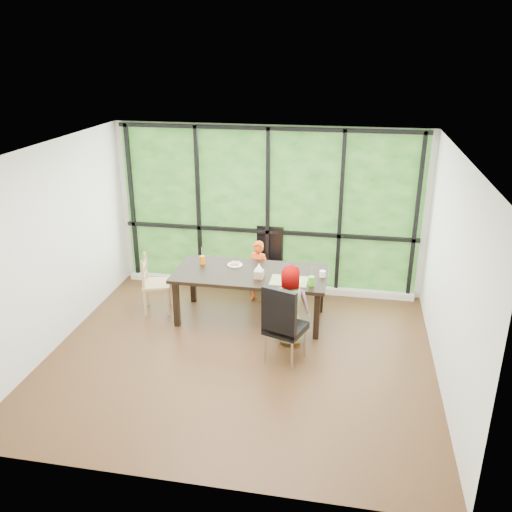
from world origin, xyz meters
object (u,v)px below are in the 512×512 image
plate_near (293,281)px  green_cup (311,281)px  chair_window_leather (265,261)px  orange_cup (202,260)px  child_older (290,305)px  dining_table (251,296)px  child_toddler (258,272)px  chair_end_beech (157,284)px  plate_far (235,265)px  chair_interior_leather (286,323)px  white_mug (323,274)px  tissue_box (259,274)px

plate_near → green_cup: green_cup is taller
chair_window_leather → orange_cup: chair_window_leather is taller
child_older → plate_near: size_ratio=4.64×
dining_table → plate_near: 0.77m
dining_table → child_toddler: bearing=90.0°
chair_end_beech → orange_cup: size_ratio=7.20×
child_older → plate_far: bearing=-39.7°
chair_interior_leather → child_older: (-0.00, 0.46, 0.02)m
plate_far → dining_table: bearing=-38.1°
dining_table → plate_far: (-0.28, 0.22, 0.38)m
dining_table → child_older: size_ratio=1.98×
dining_table → plate_far: plate_far is taller
chair_interior_leather → child_older: child_older is taller
green_cup → white_mug: (0.13, 0.33, -0.02)m
chair_end_beech → white_mug: bearing=-103.9°
green_cup → plate_near: bearing=160.8°
orange_cup → white_mug: bearing=-5.0°
chair_end_beech → tissue_box: size_ratio=6.86×
plate_near → tissue_box: tissue_box is taller
orange_cup → green_cup: (1.68, -0.49, 0.00)m
chair_end_beech → tissue_box: (1.60, -0.16, 0.36)m
chair_end_beech → child_older: bearing=-119.8°
child_older → chair_window_leather: bearing=-68.1°
green_cup → dining_table: bearing=161.6°
chair_window_leather → chair_end_beech: (-1.50, -0.98, -0.09)m
chair_window_leather → child_older: bearing=-57.9°
dining_table → chair_end_beech: bearing=-179.6°
chair_end_beech → chair_window_leather: bearing=-71.8°
child_toddler → child_older: size_ratio=0.90×
dining_table → child_toddler: size_ratio=2.21×
tissue_box → orange_cup: bearing=158.8°
child_toddler → chair_end_beech: bearing=-137.9°
plate_far → plate_near: 1.01m
white_mug → child_older: bearing=-122.4°
chair_end_beech → white_mug: size_ratio=10.13×
tissue_box → dining_table: bearing=131.8°
plate_near → green_cup: bearing=-19.2°
chair_interior_leather → child_toddler: 1.77m
chair_interior_leather → tissue_box: bearing=-40.4°
green_cup → tissue_box: 0.77m
child_toddler → child_older: (0.66, -1.19, 0.06)m
dining_table → child_toddler: 0.63m
dining_table → chair_end_beech: chair_end_beech is taller
chair_end_beech → white_mug: (2.49, 0.04, 0.34)m
child_older → orange_cup: 1.64m
chair_interior_leather → child_toddler: bearing=-49.0°
chair_interior_leather → plate_far: bearing=-33.9°
chair_window_leather → tissue_box: size_ratio=8.24×
plate_far → plate_near: bearing=-24.9°
child_older → white_mug: child_older is taller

